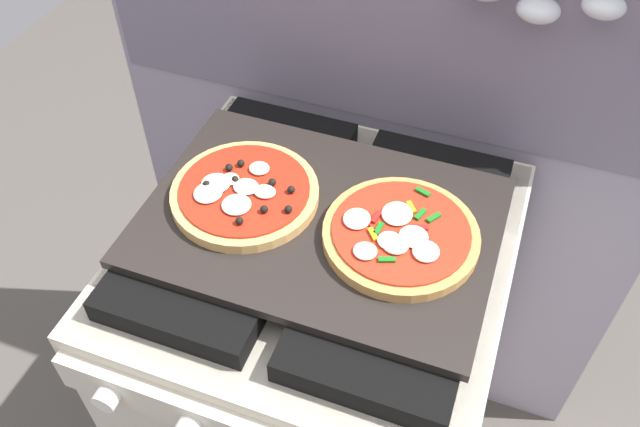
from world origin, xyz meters
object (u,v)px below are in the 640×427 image
(stove, at_px, (320,373))
(pizza_left, at_px, (245,192))
(baking_tray, at_px, (320,221))
(pizza_right, at_px, (400,236))

(stove, bearing_deg, pizza_left, 178.78)
(baking_tray, height_order, pizza_right, pizza_right)
(baking_tray, bearing_deg, stove, -90.00)
(stove, relative_size, pizza_left, 3.87)
(baking_tray, relative_size, pizza_right, 2.32)
(pizza_left, relative_size, pizza_right, 1.00)
(pizza_left, distance_m, pizza_right, 0.25)
(pizza_left, height_order, pizza_right, pizza_left)
(baking_tray, bearing_deg, pizza_left, 179.53)
(stove, bearing_deg, pizza_right, -0.84)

